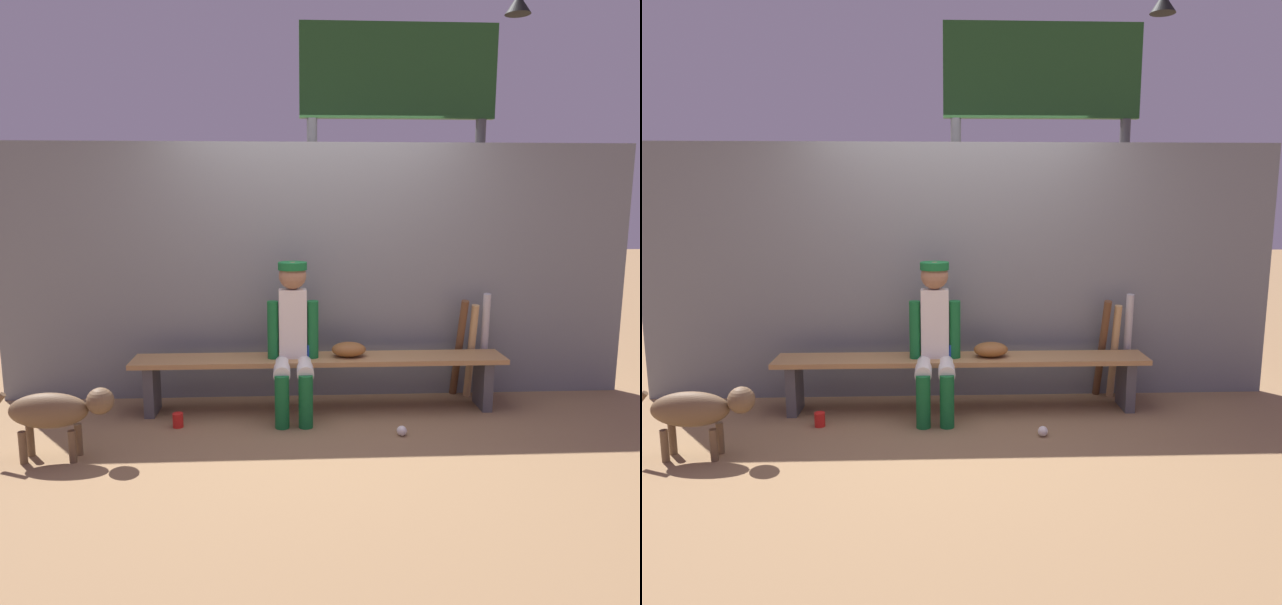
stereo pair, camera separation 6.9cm
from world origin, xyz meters
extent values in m
plane|color=olive|center=(0.00, 0.00, 0.00)|extent=(30.00, 30.00, 0.00)
cube|color=slate|center=(0.00, 0.38, 1.09)|extent=(5.42, 0.03, 2.18)
cube|color=#AD7F4C|center=(0.00, 0.00, 0.43)|extent=(3.02, 0.36, 0.04)
cube|color=#4C4C51|center=(-1.36, 0.00, 0.21)|extent=(0.08, 0.29, 0.41)
cube|color=#4C4C51|center=(1.36, 0.00, 0.21)|extent=(0.08, 0.29, 0.41)
cube|color=silver|center=(-0.22, 0.00, 0.73)|extent=(0.22, 0.13, 0.56)
sphere|color=#9E7051|center=(-0.22, 0.00, 1.12)|extent=(0.22, 0.22, 0.22)
cylinder|color=#14662D|center=(-0.22, 0.00, 1.20)|extent=(0.23, 0.23, 0.06)
cylinder|color=silver|center=(-0.31, -0.19, 0.41)|extent=(0.13, 0.38, 0.13)
cylinder|color=#14662D|center=(-0.31, -0.38, 0.21)|extent=(0.11, 0.11, 0.41)
cylinder|color=#14662D|center=(-0.38, -0.02, 0.68)|extent=(0.09, 0.09, 0.48)
cylinder|color=silver|center=(-0.13, -0.19, 0.41)|extent=(0.13, 0.38, 0.13)
cylinder|color=#14662D|center=(-0.13, -0.38, 0.21)|extent=(0.11, 0.11, 0.41)
cylinder|color=#14662D|center=(-0.06, -0.02, 0.68)|extent=(0.09, 0.09, 0.48)
ellipsoid|color=brown|center=(0.23, 0.00, 0.51)|extent=(0.28, 0.20, 0.12)
cylinder|color=brown|center=(1.22, 0.26, 0.44)|extent=(0.09, 0.27, 0.88)
cylinder|color=tan|center=(1.32, 0.23, 0.42)|extent=(0.09, 0.17, 0.84)
cylinder|color=#B7B7BC|center=(1.44, 0.25, 0.47)|extent=(0.10, 0.19, 0.93)
sphere|color=white|center=(0.57, -0.58, 0.04)|extent=(0.07, 0.07, 0.07)
cylinder|color=red|center=(-1.10, -0.33, 0.06)|extent=(0.08, 0.08, 0.11)
cylinder|color=#1E47AD|center=(-0.08, -0.01, 0.51)|extent=(0.08, 0.08, 0.11)
cylinder|color=#3F3F42|center=(-0.01, 1.21, 1.24)|extent=(0.10, 0.10, 2.48)
cylinder|color=#3F3F42|center=(1.63, 1.21, 1.24)|extent=(0.10, 0.10, 2.48)
cube|color=#1E471E|center=(0.81, 1.21, 2.91)|extent=(1.88, 0.08, 0.87)
cone|color=black|center=(1.90, 1.11, 3.50)|extent=(0.24, 0.24, 0.18)
ellipsoid|color=brown|center=(-1.85, -0.85, 0.34)|extent=(0.52, 0.20, 0.24)
sphere|color=brown|center=(-1.51, -0.85, 0.40)|extent=(0.18, 0.18, 0.18)
cylinder|color=brown|center=(-1.69, -0.79, 0.11)|extent=(0.05, 0.05, 0.22)
cylinder|color=brown|center=(-1.69, -0.91, 0.11)|extent=(0.05, 0.05, 0.22)
cylinder|color=brown|center=(-2.01, -0.79, 0.11)|extent=(0.05, 0.05, 0.22)
cylinder|color=brown|center=(-2.01, -0.91, 0.11)|extent=(0.05, 0.05, 0.22)
camera|label=1|loc=(-0.25, -4.75, 1.73)|focal=33.83mm
camera|label=2|loc=(-0.19, -4.75, 1.73)|focal=33.83mm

